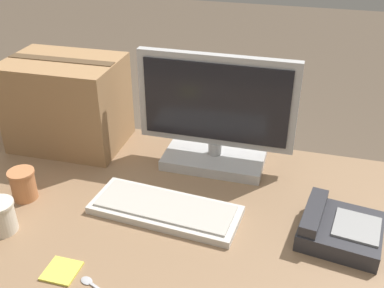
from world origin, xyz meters
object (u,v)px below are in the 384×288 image
object	(u,v)px
cardboard_box	(67,103)
sticky_note_pad	(62,271)
monitor	(216,120)
desk_phone	(338,229)
keyboard	(165,209)
spoon	(97,288)
paper_cup_left	(23,185)
paper_cup_right	(0,217)

from	to	relation	value
cardboard_box	sticky_note_pad	distance (m)	0.67
cardboard_box	monitor	bearing A→B (deg)	-0.11
desk_phone	sticky_note_pad	bearing A→B (deg)	-145.98
keyboard	desk_phone	world-z (taller)	desk_phone
spoon	monitor	bearing A→B (deg)	-80.63
paper_cup_left	keyboard	bearing A→B (deg)	5.67
keyboard	cardboard_box	xyz separation A→B (m)	(-0.46, 0.30, 0.14)
desk_phone	paper_cup_right	world-z (taller)	paper_cup_right
monitor	paper_cup_right	xyz separation A→B (m)	(-0.48, -0.49, -0.11)
desk_phone	sticky_note_pad	size ratio (longest dim) A/B	2.89
paper_cup_left	paper_cup_right	world-z (taller)	paper_cup_left
sticky_note_pad	cardboard_box	bearing A→B (deg)	116.04
keyboard	paper_cup_right	size ratio (longest dim) A/B	4.79
spoon	cardboard_box	bearing A→B (deg)	-35.02
cardboard_box	sticky_note_pad	xyz separation A→B (m)	(0.29, -0.59, -0.15)
paper_cup_left	cardboard_box	distance (m)	0.36
monitor	paper_cup_right	size ratio (longest dim) A/B	5.54
desk_phone	cardboard_box	size ratio (longest dim) A/B	0.60
keyboard	paper_cup_right	bearing A→B (deg)	-150.12
monitor	keyboard	xyz separation A→B (m)	(-0.07, -0.30, -0.15)
keyboard	cardboard_box	distance (m)	0.57
monitor	cardboard_box	xyz separation A→B (m)	(-0.53, 0.00, -0.00)
monitor	keyboard	size ratio (longest dim) A/B	1.16
cardboard_box	spoon	bearing A→B (deg)	-57.31
keyboard	spoon	distance (m)	0.32
cardboard_box	sticky_note_pad	world-z (taller)	cardboard_box
monitor	spoon	bearing A→B (deg)	-102.92
keyboard	paper_cup_right	xyz separation A→B (m)	(-0.40, -0.19, 0.03)
desk_phone	paper_cup_right	distance (m)	0.90
paper_cup_left	paper_cup_right	xyz separation A→B (m)	(0.03, -0.15, -0.00)
paper_cup_right	paper_cup_left	bearing A→B (deg)	100.23
monitor	keyboard	world-z (taller)	monitor
desk_phone	cardboard_box	bearing A→B (deg)	171.83
desk_phone	cardboard_box	xyz separation A→B (m)	(-0.93, 0.28, 0.13)
monitor	spoon	world-z (taller)	monitor
spoon	keyboard	bearing A→B (deg)	-79.74
paper_cup_right	spoon	distance (m)	0.36
spoon	sticky_note_pad	world-z (taller)	sticky_note_pad
paper_cup_right	cardboard_box	distance (m)	0.51
paper_cup_left	monitor	bearing A→B (deg)	34.47
cardboard_box	paper_cup_right	bearing A→B (deg)	-83.47
keyboard	spoon	bearing A→B (deg)	-97.30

